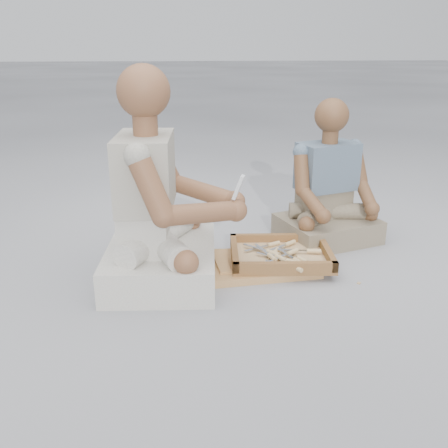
{
  "coord_description": "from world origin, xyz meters",
  "views": [
    {
      "loc": [
        -0.28,
        -1.9,
        1.08
      ],
      "look_at": [
        -0.09,
        0.22,
        0.3
      ],
      "focal_mm": 40.0,
      "sensor_mm": 36.0,
      "label": 1
    }
  ],
  "objects": [
    {
      "name": "wood_chip_6",
      "position": [
        0.55,
        0.16,
        0.0
      ],
      "size": [
        0.02,
        0.02,
        0.0
      ],
      "primitive_type": "cube",
      "rotation": [
        0.0,
        0.0,
        0.89
      ],
      "color": "tan",
      "rests_on": "ground"
    },
    {
      "name": "chisel_8",
      "position": [
        0.27,
        0.49,
        0.08
      ],
      "size": [
        0.19,
        0.14,
        0.02
      ],
      "rotation": [
        0.0,
        0.0,
        0.62
      ],
      "color": "silver",
      "rests_on": "tool_tray"
    },
    {
      "name": "chisel_4",
      "position": [
        0.18,
        0.4,
        0.07
      ],
      "size": [
        0.12,
        0.2,
        0.02
      ],
      "rotation": [
        0.0,
        0.0,
        1.06
      ],
      "color": "silver",
      "rests_on": "tool_tray"
    },
    {
      "name": "mobile_phone",
      "position": [
        -0.03,
        0.22,
        0.47
      ],
      "size": [
        0.06,
        0.06,
        0.11
      ],
      "rotation": [
        -0.35,
        0.0,
        -1.87
      ],
      "color": "silver",
      "rests_on": "craftsman"
    },
    {
      "name": "ground",
      "position": [
        0.0,
        0.0,
        0.0
      ],
      "size": [
        60.0,
        60.0,
        0.0
      ],
      "primitive_type": "plane",
      "color": "#A0A1A6",
      "rests_on": "ground"
    },
    {
      "name": "chisel_10",
      "position": [
        0.27,
        0.28,
        0.08
      ],
      "size": [
        0.09,
        0.21,
        0.02
      ],
      "rotation": [
        0.0,
        0.0,
        -1.22
      ],
      "color": "silver",
      "rests_on": "tool_tray"
    },
    {
      "name": "chisel_6",
      "position": [
        0.15,
        0.34,
        0.08
      ],
      "size": [
        0.08,
        0.22,
        0.02
      ],
      "rotation": [
        0.0,
        0.0,
        -1.27
      ],
      "color": "silver",
      "rests_on": "tool_tray"
    },
    {
      "name": "wood_chip_1",
      "position": [
        0.1,
        0.26,
        0.0
      ],
      "size": [
        0.02,
        0.02,
        0.0
      ],
      "primitive_type": "cube",
      "rotation": [
        0.0,
        0.0,
        1.17
      ],
      "color": "tan",
      "rests_on": "ground"
    },
    {
      "name": "chisel_1",
      "position": [
        0.16,
        0.39,
        0.08
      ],
      "size": [
        0.17,
        0.17,
        0.02
      ],
      "rotation": [
        0.0,
        0.0,
        -0.78
      ],
      "color": "silver",
      "rests_on": "tool_tray"
    },
    {
      "name": "wood_chip_7",
      "position": [
        0.36,
        0.53,
        0.0
      ],
      "size": [
        0.02,
        0.02,
        0.0
      ],
      "primitive_type": "cube",
      "rotation": [
        0.0,
        0.0,
        1.34
      ],
      "color": "tan",
      "rests_on": "ground"
    },
    {
      "name": "wood_chip_3",
      "position": [
        0.05,
        0.49,
        0.0
      ],
      "size": [
        0.02,
        0.02,
        0.0
      ],
      "primitive_type": "cube",
      "rotation": [
        0.0,
        0.0,
        0.82
      ],
      "color": "tan",
      "rests_on": "ground"
    },
    {
      "name": "wood_chip_4",
      "position": [
        0.05,
        0.71,
        0.0
      ],
      "size": [
        0.02,
        0.02,
        0.0
      ],
      "primitive_type": "cube",
      "rotation": [
        0.0,
        0.0,
        3.07
      ],
      "color": "tan",
      "rests_on": "ground"
    },
    {
      "name": "wood_chip_8",
      "position": [
        -0.04,
        0.35,
        0.0
      ],
      "size": [
        0.02,
        0.02,
        0.0
      ],
      "primitive_type": "cube",
      "rotation": [
        0.0,
        0.0,
        0.57
      ],
      "color": "tan",
      "rests_on": "ground"
    },
    {
      "name": "chisel_2",
      "position": [
        0.25,
        0.36,
        0.08
      ],
      "size": [
        0.18,
        0.15,
        0.02
      ],
      "rotation": [
        0.0,
        0.0,
        0.66
      ],
      "color": "silver",
      "rests_on": "tool_tray"
    },
    {
      "name": "wood_chip_0",
      "position": [
        -0.13,
        0.43,
        0.0
      ],
      "size": [
        0.02,
        0.02,
        0.0
      ],
      "primitive_type": "cube",
      "rotation": [
        0.0,
        0.0,
        2.65
      ],
      "color": "tan",
      "rests_on": "ground"
    },
    {
      "name": "chisel_7",
      "position": [
        0.3,
        0.33,
        0.06
      ],
      "size": [
        0.1,
        0.21,
        0.02
      ],
      "rotation": [
        0.0,
        0.0,
        -1.16
      ],
      "color": "silver",
      "rests_on": "tool_tray"
    },
    {
      "name": "wood_chip_2",
      "position": [
        -0.12,
        0.61,
        0.0
      ],
      "size": [
        0.02,
        0.02,
        0.0
      ],
      "primitive_type": "cube",
      "rotation": [
        0.0,
        0.0,
        0.59
      ],
      "color": "tan",
      "rests_on": "ground"
    },
    {
      "name": "chisel_5",
      "position": [
        0.24,
        0.22,
        0.07
      ],
      "size": [
        0.12,
        0.2,
        0.02
      ],
      "rotation": [
        0.0,
        0.0,
        -1.06
      ],
      "color": "silver",
      "rests_on": "tool_tray"
    },
    {
      "name": "companion",
      "position": [
        0.55,
        0.73,
        0.27
      ],
      "size": [
        0.61,
        0.55,
        0.8
      ],
      "rotation": [
        0.0,
        0.0,
        3.46
      ],
      "color": "#7E755B",
      "rests_on": "ground"
    },
    {
      "name": "chisel_9",
      "position": [
        0.36,
        0.39,
        0.08
      ],
      "size": [
        0.22,
        0.06,
        0.02
      ],
      "rotation": [
        0.0,
        0.0,
        -0.18
      ],
      "color": "silver",
      "rests_on": "tool_tray"
    },
    {
      "name": "wood_chip_5",
      "position": [
        0.05,
        0.62,
        0.0
      ],
      "size": [
        0.02,
        0.02,
        0.0
      ],
      "primitive_type": "cube",
      "rotation": [
        0.0,
        0.0,
        1.95
      ],
      "color": "tan",
      "rests_on": "ground"
    },
    {
      "name": "chisel_3",
      "position": [
        0.19,
        0.33,
        0.08
      ],
      "size": [
        0.13,
        0.2,
        0.02
      ],
      "rotation": [
        0.0,
        0.0,
        -1.03
      ],
      "color": "silver",
      "rests_on": "tool_tray"
    },
    {
      "name": "chisel_11",
      "position": [
        0.22,
        0.29,
        0.08
      ],
      "size": [
        0.18,
        0.15,
        0.02
      ],
      "rotation": [
        0.0,
        0.0,
        -0.69
      ],
      "color": "silver",
      "rests_on": "tool_tray"
    },
    {
      "name": "chisel_0",
      "position": [
        0.18,
        0.5,
        0.07
      ],
      "size": [
        0.2,
        0.11,
        0.02
      ],
      "rotation": [
        0.0,
        0.0,
        0.47
      ],
      "color": "silver",
      "rests_on": "tool_tray"
    },
    {
      "name": "craftsman",
      "position": [
        -0.39,
        0.31,
        0.34
      ],
      "size": [
        0.68,
        0.67,
        0.99
      ],
      "rotation": [
        0.0,
        0.0,
        -1.63
      ],
      "color": "silver",
      "rests_on": "ground"
    },
    {
      "name": "tool_tray",
      "position": [
        0.21,
        0.39,
        0.06
      ],
      "size": [
        0.52,
        0.43,
        0.06
      ],
      "rotation": [
        0.0,
        0.0,
        -0.07
      ],
      "color": "brown",
      "rests_on": "carved_panel"
    },
    {
      "name": "carved_panel",
      "position": [
        0.09,
        0.38,
        0.02
      ],
      "size": [
        0.6,
        0.43,
        0.04
      ],
      "primitive_type": "cube",
      "rotation": [
        0.0,
        0.0,
        0.1
      ],
      "color": "#985C3A",
      "rests_on": "ground"
    }
  ]
}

